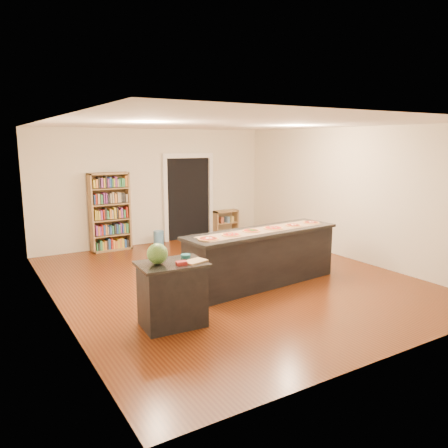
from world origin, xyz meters
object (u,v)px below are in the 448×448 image
bookshelf (110,212)px  low_shelf (226,223)px  watermelon (157,254)px  kitchen_island (262,257)px  side_counter (172,294)px  waste_bin (159,238)px

bookshelf → low_shelf: (3.13, 0.01, -0.56)m
bookshelf → watermelon: 4.66m
kitchen_island → side_counter: size_ratio=3.28×
low_shelf → side_counter: bearing=-128.4°
kitchen_island → watermelon: size_ratio=10.55×
kitchen_island → bookshelf: bookshelf is taller
kitchen_island → watermelon: 2.48m
kitchen_island → side_counter: 2.26m
side_counter → low_shelf: bearing=55.4°
kitchen_island → bookshelf: bearing=106.7°
kitchen_island → waste_bin: bearing=91.5°
waste_bin → watermelon: 4.87m
kitchen_island → watermelon: (-2.29, -0.79, 0.54)m
kitchen_island → side_counter: kitchen_island is taller
waste_bin → kitchen_island: bearing=-83.2°
bookshelf → waste_bin: bearing=-9.1°
side_counter → bookshelf: size_ratio=0.50×
kitchen_island → waste_bin: (-0.44, 3.64, -0.31)m
side_counter → low_shelf: size_ratio=1.32×
low_shelf → waste_bin: low_shelf is taller
bookshelf → low_shelf: 3.18m
low_shelf → watermelon: 6.07m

